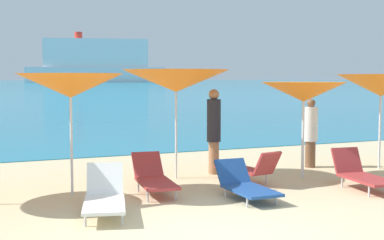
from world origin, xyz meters
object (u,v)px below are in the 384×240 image
(umbrella_5, at_px, (381,85))
(lounge_chair_1, at_px, (362,174))
(lounge_chair_6, at_px, (154,177))
(cruise_ship, at_px, (96,63))
(lounge_chair_5, at_px, (245,185))
(umbrella_3, at_px, (176,81))
(umbrella_2, at_px, (70,86))
(beachgoer_2, at_px, (311,131))
(beachgoer_0, at_px, (214,128))
(lounge_chair_3, at_px, (104,196))
(umbrella_4, at_px, (304,92))
(lounge_chair_0, at_px, (249,168))

(umbrella_5, bearing_deg, lounge_chair_1, -139.17)
(umbrella_5, bearing_deg, lounge_chair_6, -174.89)
(lounge_chair_1, distance_m, cruise_ship, 239.31)
(lounge_chair_5, bearing_deg, umbrella_3, 100.98)
(umbrella_2, height_order, beachgoer_2, umbrella_2)
(lounge_chair_1, bearing_deg, umbrella_2, 169.58)
(lounge_chair_6, xyz_separation_m, cruise_ship, (54.94, 232.43, 8.33))
(beachgoer_0, bearing_deg, lounge_chair_5, 34.45)
(umbrella_3, bearing_deg, lounge_chair_3, -131.73)
(lounge_chair_1, height_order, beachgoer_0, beachgoer_0)
(umbrella_4, bearing_deg, umbrella_2, 176.73)
(umbrella_2, distance_m, umbrella_4, 4.79)
(lounge_chair_1, bearing_deg, beachgoer_0, 133.09)
(lounge_chair_0, xyz_separation_m, lounge_chair_3, (-3.31, -1.34, -0.01))
(lounge_chair_5, distance_m, cruise_ship, 239.67)
(beachgoer_0, bearing_deg, umbrella_4, 98.46)
(beachgoer_0, distance_m, beachgoer_2, 2.49)
(lounge_chair_5, relative_size, lounge_chair_6, 0.89)
(lounge_chair_5, xyz_separation_m, beachgoer_2, (3.05, 2.33, 0.61))
(umbrella_3, height_order, umbrella_4, umbrella_3)
(lounge_chair_1, xyz_separation_m, lounge_chair_3, (-4.98, 0.04, -0.00))
(cruise_ship, bearing_deg, beachgoer_0, -89.20)
(lounge_chair_5, relative_size, beachgoer_0, 0.80)
(lounge_chair_5, bearing_deg, cruise_ship, 78.44)
(umbrella_3, height_order, beachgoer_0, umbrella_3)
(lounge_chair_1, height_order, lounge_chair_5, lounge_chair_1)
(lounge_chair_0, bearing_deg, umbrella_5, 174.43)
(umbrella_2, distance_m, umbrella_3, 2.47)
(umbrella_4, relative_size, beachgoer_2, 1.25)
(beachgoer_0, bearing_deg, cruise_ship, -145.45)
(umbrella_2, bearing_deg, cruise_ship, 76.35)
(umbrella_5, relative_size, cruise_ship, 0.04)
(umbrella_2, relative_size, umbrella_3, 0.96)
(umbrella_5, distance_m, lounge_chair_5, 4.97)
(lounge_chair_3, distance_m, beachgoer_2, 6.14)
(umbrella_5, relative_size, lounge_chair_0, 1.39)
(lounge_chair_0, xyz_separation_m, beachgoer_2, (2.29, 1.12, 0.55))
(lounge_chair_0, bearing_deg, lounge_chair_5, 47.30)
(lounge_chair_3, bearing_deg, umbrella_5, 28.90)
(beachgoer_2, bearing_deg, umbrella_4, 28.44)
(lounge_chair_6, bearing_deg, beachgoer_2, 23.49)
(lounge_chair_1, bearing_deg, lounge_chair_6, 169.98)
(lounge_chair_6, height_order, beachgoer_0, beachgoer_0)
(lounge_chair_3, distance_m, beachgoer_0, 4.10)
(lounge_chair_3, distance_m, cruise_ship, 240.38)
(umbrella_2, distance_m, lounge_chair_6, 2.23)
(umbrella_2, height_order, lounge_chair_5, umbrella_2)
(lounge_chair_6, height_order, beachgoer_2, beachgoer_2)
(umbrella_2, bearing_deg, umbrella_3, 18.60)
(lounge_chair_5, bearing_deg, lounge_chair_0, 59.34)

